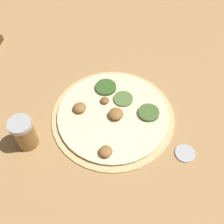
% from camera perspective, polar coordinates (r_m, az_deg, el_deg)
% --- Properties ---
extents(ground_plane, '(3.00, 3.00, 0.00)m').
position_cam_1_polar(ground_plane, '(0.64, -0.00, -0.93)').
color(ground_plane, tan).
extents(pizza, '(0.30, 0.30, 0.03)m').
position_cam_1_polar(pizza, '(0.64, 0.03, -0.50)').
color(pizza, '#D6B77A').
rests_on(pizza, ground_plane).
extents(spice_jar, '(0.05, 0.05, 0.08)m').
position_cam_1_polar(spice_jar, '(0.60, -18.83, -4.38)').
color(spice_jar, olive).
rests_on(spice_jar, ground_plane).
extents(loose_cap, '(0.04, 0.04, 0.01)m').
position_cam_1_polar(loose_cap, '(0.61, 15.43, -8.59)').
color(loose_cap, '#B2B2B7').
rests_on(loose_cap, ground_plane).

